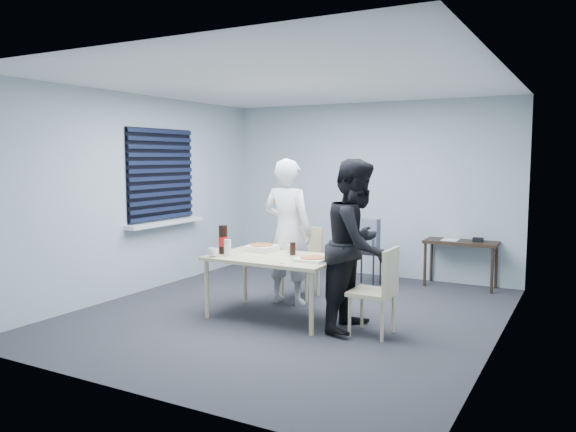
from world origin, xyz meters
The scene contains 19 objects.
room centered at (-2.20, 0.40, 1.44)m, with size 5.00×5.00×5.00m.
dining_table centered at (-0.08, -0.21, 0.63)m, with size 1.42×0.90×0.69m.
chair_far centered at (-0.23, 0.81, 0.51)m, with size 0.42×0.42×0.89m.
chair_right centered at (1.18, -0.28, 0.51)m, with size 0.42×0.42×0.89m.
person_white centered at (-0.24, 0.39, 0.89)m, with size 0.65×0.42×1.77m, color silver.
person_black centered at (0.88, -0.17, 0.89)m, with size 0.86×0.47×1.77m, color black.
side_table centered at (1.44, 2.28, 0.57)m, with size 0.97×0.43×0.64m.
stool centered at (0.29, 1.74, 0.39)m, with size 0.36×0.36×0.50m.
backpack centered at (0.29, 1.72, 0.71)m, with size 0.31×0.23×0.44m.
pizza_box_a centered at (-0.38, 0.02, 0.73)m, with size 0.32×0.32×0.08m.
pizza_box_b centered at (0.41, -0.26, 0.71)m, with size 0.31×0.31×0.04m.
mug_a centered at (-0.66, -0.56, 0.74)m, with size 0.12×0.12×0.10m, color white.
mug_b centered at (-0.04, 0.10, 0.74)m, with size 0.10×0.10×0.09m, color white.
cola_glass centered at (0.06, -0.04, 0.76)m, with size 0.07×0.07×0.15m, color black.
soda_bottle centered at (-0.67, -0.35, 0.85)m, with size 0.10×0.10×0.33m.
plastic_cups centered at (-0.55, -0.45, 0.78)m, with size 0.08×0.08×0.18m, color silver.
rubber_band centered at (0.21, -0.55, 0.69)m, with size 0.06×0.06×0.00m, color red.
papers centered at (1.29, 2.31, 0.65)m, with size 0.21×0.29×0.00m, color white.
black_box centered at (1.66, 2.29, 0.67)m, with size 0.13×0.09×0.06m, color black.
Camera 1 is at (3.00, -5.53, 1.79)m, focal length 35.00 mm.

